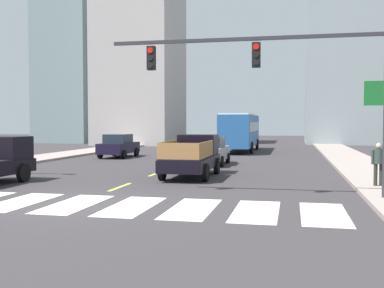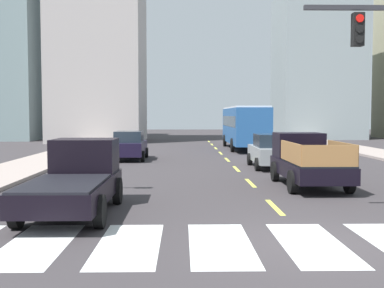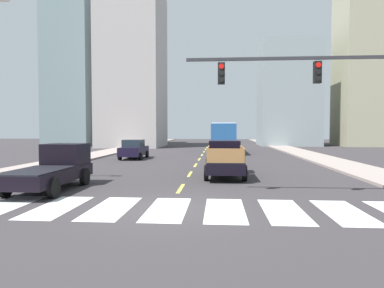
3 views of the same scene
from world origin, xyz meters
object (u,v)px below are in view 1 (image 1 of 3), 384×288
(pickup_stakebed, at_px, (193,157))
(traffic_signal_gantry, at_px, (291,73))
(sedan_mid, at_px, (210,151))
(pedestrian_walking, at_px, (379,161))
(city_bus, at_px, (240,130))
(sedan_near_right, at_px, (119,146))

(pickup_stakebed, distance_m, traffic_signal_gantry, 8.19)
(pickup_stakebed, bearing_deg, sedan_mid, 94.58)
(pickup_stakebed, xyz_separation_m, pedestrian_walking, (7.90, -3.02, 0.18))
(city_bus, relative_size, sedan_mid, 2.45)
(sedan_mid, xyz_separation_m, sedan_near_right, (-7.68, 4.61, 0.00))
(pickup_stakebed, height_order, traffic_signal_gantry, traffic_signal_gantry)
(pickup_stakebed, relative_size, sedan_mid, 1.18)
(sedan_mid, relative_size, sedan_near_right, 1.00)
(city_bus, xyz_separation_m, pedestrian_walking, (7.75, -22.58, -0.84))
(sedan_near_right, xyz_separation_m, traffic_signal_gantry, (12.50, -16.56, 3.35))
(pickup_stakebed, distance_m, pedestrian_walking, 8.46)
(city_bus, bearing_deg, sedan_mid, -93.47)
(pickup_stakebed, height_order, city_bus, city_bus)
(pickup_stakebed, distance_m, sedan_mid, 6.03)
(pickup_stakebed, relative_size, traffic_signal_gantry, 0.56)
(traffic_signal_gantry, height_order, pedestrian_walking, traffic_signal_gantry)
(sedan_mid, bearing_deg, city_bus, 87.70)
(sedan_near_right, relative_size, traffic_signal_gantry, 0.47)
(pickup_stakebed, xyz_separation_m, sedan_mid, (-0.22, 6.02, -0.08))
(traffic_signal_gantry, bearing_deg, pedestrian_walking, 41.39)
(pedestrian_walking, bearing_deg, sedan_near_right, -171.23)
(sedan_near_right, xyz_separation_m, pedestrian_walking, (15.79, -13.65, 0.26))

